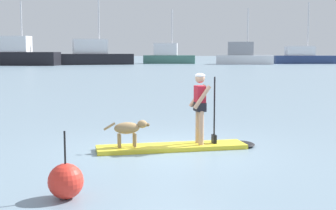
% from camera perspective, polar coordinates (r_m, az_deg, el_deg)
% --- Properties ---
extents(ground_plane, '(400.00, 400.00, 0.00)m').
position_cam_1_polar(ground_plane, '(10.55, 0.48, -5.49)').
color(ground_plane, gray).
extents(paddleboard, '(3.74, 1.15, 0.10)m').
position_cam_1_polar(paddleboard, '(10.59, 1.70, -5.17)').
color(paddleboard, yellow).
rests_on(paddleboard, ground_plane).
extents(person_paddler, '(0.63, 0.52, 1.63)m').
position_cam_1_polar(person_paddler, '(10.54, 4.04, 0.19)').
color(person_paddler, tan).
rests_on(person_paddler, paddleboard).
extents(dog, '(1.03, 0.29, 0.59)m').
position_cam_1_polar(dog, '(10.29, -4.84, -2.97)').
color(dog, '#997A51').
rests_on(dog, paddleboard).
extents(moored_boat_far_port, '(13.05, 5.82, 9.92)m').
position_cam_1_polar(moored_boat_far_port, '(75.95, -18.22, 5.96)').
color(moored_boat_far_port, black).
rests_on(moored_boat_far_port, ground_plane).
extents(moored_boat_far_starboard, '(12.63, 5.92, 12.27)m').
position_cam_1_polar(moored_boat_far_starboard, '(77.62, -9.14, 6.12)').
color(moored_boat_far_starboard, black).
rests_on(moored_boat_far_starboard, ground_plane).
extents(moored_boat_port, '(9.50, 4.18, 9.56)m').
position_cam_1_polar(moored_boat_port, '(82.99, 0.03, 6.09)').
color(moored_boat_port, '#3F7266').
rests_on(moored_boat_port, ground_plane).
extents(moored_boat_center, '(10.01, 5.47, 9.42)m').
position_cam_1_polar(moored_boat_center, '(79.71, 9.29, 6.01)').
color(moored_boat_center, white).
rests_on(moored_boat_center, ground_plane).
extents(moored_boat_outer, '(11.10, 3.58, 10.78)m').
position_cam_1_polar(moored_boat_outer, '(85.58, 16.35, 5.72)').
color(moored_boat_outer, navy).
rests_on(moored_boat_outer, ground_plane).
extents(marker_buoy, '(0.54, 0.54, 1.04)m').
position_cam_1_polar(marker_buoy, '(7.22, -12.53, -9.17)').
color(marker_buoy, red).
rests_on(marker_buoy, ground_plane).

